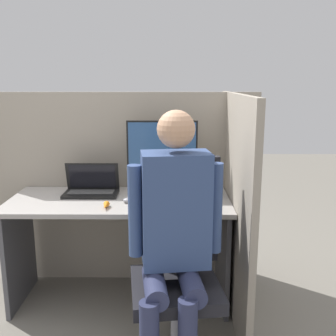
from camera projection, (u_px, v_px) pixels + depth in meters
name	position (u px, v px, depth m)	size (l,w,h in m)	color
ground_plane	(116.00, 326.00, 2.50)	(12.00, 12.00, 0.00)	slate
cubicle_panel_back	(125.00, 189.00, 2.97)	(1.98, 0.04, 1.45)	gray
cubicle_panel_right	(235.00, 206.00, 2.58)	(0.04, 1.25, 1.45)	gray
desk	(120.00, 225.00, 2.68)	(1.48, 0.62, 0.75)	#9E9993
paper_box	(162.00, 187.00, 2.76)	(0.29, 0.21, 0.09)	white
monitor	(162.00, 150.00, 2.70)	(0.49, 0.20, 0.43)	black
laptop	(91.00, 188.00, 2.74)	(0.37, 0.20, 0.22)	black
mouse	(129.00, 200.00, 2.56)	(0.07, 0.05, 0.03)	gray
stapler	(216.00, 193.00, 2.70)	(0.04, 0.14, 0.04)	#2D2D33
carrot_toy	(106.00, 206.00, 2.44)	(0.04, 0.12, 0.04)	orange
office_chair	(178.00, 259.00, 2.16)	(0.54, 0.57, 1.11)	black
person	(174.00, 229.00, 1.95)	(0.48, 0.45, 1.39)	#282D4C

